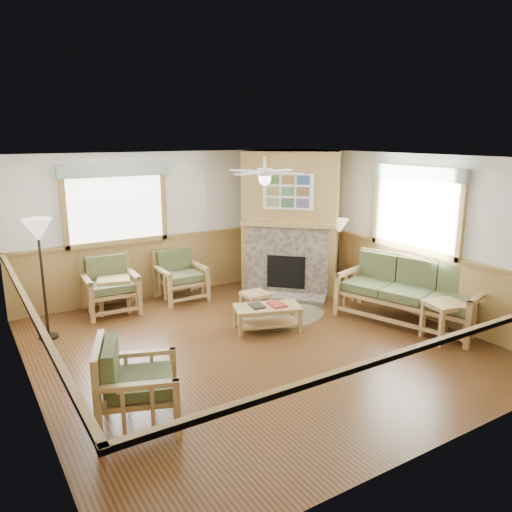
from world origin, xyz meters
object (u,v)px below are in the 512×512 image
armchair_back_left (110,285)px  floor_lamp_right (338,257)px  armchair_back_right (181,276)px  sofa (409,293)px  end_table_chairs (115,294)px  floor_lamp_left (43,280)px  coffee_table (267,318)px  armchair_left (138,382)px  footstool (255,303)px  end_table_sofa (444,321)px

armchair_back_left → floor_lamp_right: bearing=-15.0°
armchair_back_right → sofa: bearing=-49.4°
end_table_chairs → floor_lamp_left: size_ratio=0.33×
sofa → coffee_table: 2.34m
armchair_back_right → armchair_left: size_ratio=0.98×
floor_lamp_left → floor_lamp_right: floor_lamp_left is taller
armchair_left → footstool: armchair_left is taller
sofa → armchair_back_left: size_ratio=2.32×
end_table_sofa → footstool: size_ratio=1.40×
armchair_back_left → armchair_left: armchair_back_left is taller
coffee_table → floor_lamp_right: size_ratio=0.68×
end_table_chairs → armchair_back_right: bearing=0.0°
armchair_back_right → armchair_back_left: bearing=179.8°
armchair_back_right → coffee_table: bearing=-76.4°
armchair_back_left → floor_lamp_left: size_ratio=0.52×
armchair_back_right → footstool: (0.79, -1.35, -0.27)m
armchair_back_left → armchair_back_right: (1.30, 0.00, -0.03)m
sofa → floor_lamp_left: (-5.10, 2.43, 0.40)m
coffee_table → sofa: bearing=-4.5°
end_table_chairs → floor_lamp_left: (-1.21, -0.64, 0.62)m
armchair_left → armchair_back_right: bearing=-9.5°
armchair_back_right → armchair_left: armchair_left is taller
sofa → armchair_back_right: size_ratio=2.46×
armchair_back_left → floor_lamp_right: 4.18m
armchair_left → sofa: bearing=-63.7°
sofa → end_table_sofa: 0.79m
coffee_table → end_table_sofa: end_table_sofa is taller
armchair_back_right → end_table_sofa: size_ratio=1.55×
armchair_back_left → end_table_sofa: size_ratio=1.64×
armchair_back_left → armchair_left: 3.65m
armchair_back_right → end_table_sofa: armchair_back_right is taller
end_table_chairs → floor_lamp_right: floor_lamp_right is taller
armchair_back_left → armchair_left: bearing=-97.8°
end_table_chairs → end_table_sofa: (3.82, -3.82, -0.01)m
armchair_left → end_table_chairs: 3.67m
armchair_back_left → floor_lamp_right: (3.95, -1.34, 0.26)m
end_table_chairs → footstool: bearing=-33.6°
coffee_table → floor_lamp_right: (2.12, 0.81, 0.54)m
armchair_left → armchair_back_left: bearing=8.6°
footstool → floor_lamp_right: (1.86, 0.02, 0.56)m
armchair_left → floor_lamp_left: 3.01m
end_table_chairs → armchair_back_left: bearing=180.0°
armchair_left → end_table_sofa: bearing=-73.0°
armchair_left → footstool: 3.60m
coffee_table → footstool: (0.27, 0.79, -0.02)m
floor_lamp_right → floor_lamp_left: bearing=172.2°
coffee_table → footstool: bearing=90.4°
armchair_left → floor_lamp_right: 5.19m
sofa → footstool: (-1.86, 1.72, -0.33)m
footstool → floor_lamp_left: (-3.24, 0.72, 0.74)m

